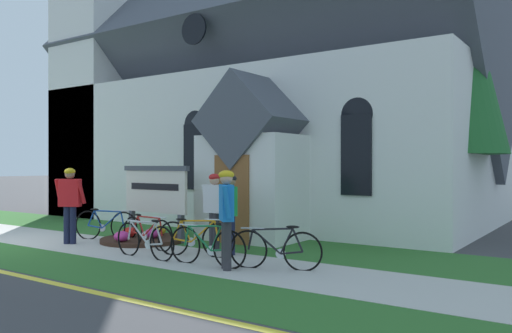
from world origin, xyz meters
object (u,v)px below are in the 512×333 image
Objects in this scene: cyclist_in_blue_jersey at (214,206)px; bicycle_yellow at (106,225)px; bicycle_red at (207,246)px; cyclist_in_yellow_jersey at (231,208)px; bicycle_orange at (145,240)px; cyclist_in_green_jersey at (226,211)px; bicycle_black at (147,232)px; roadside_conifer at (451,36)px; bicycle_green at (195,238)px; cyclist_in_red_jersey at (70,199)px; church_sign at (155,191)px; bicycle_silver at (276,249)px.

bicycle_yellow is at bearing -174.54° from cyclist_in_blue_jersey.
cyclist_in_yellow_jersey is at bearing 107.02° from bicycle_red.
bicycle_orange is 0.97× the size of cyclist_in_green_jersey.
bicycle_black is 1.00× the size of cyclist_in_green_jersey.
bicycle_yellow is 1.01× the size of cyclist_in_yellow_jersey.
cyclist_in_yellow_jersey is 1.53m from cyclist_in_green_jersey.
bicycle_orange is 9.27m from roadside_conifer.
cyclist_in_blue_jersey is (-1.45, 1.43, -0.07)m from cyclist_in_green_jersey.
bicycle_green is 0.99× the size of cyclist_in_blue_jersey.
bicycle_red is 1.03× the size of cyclist_in_blue_jersey.
bicycle_green is at bearing -4.09° from bicycle_black.
roadside_conifer is at bearing 49.34° from bicycle_black.
cyclist_in_green_jersey reaches higher than bicycle_black.
bicycle_red is at bearing -1.88° from cyclist_in_red_jersey.
roadside_conifer reaches higher than church_sign.
church_sign is at bearing 163.05° from bicycle_silver.
bicycle_silver is 1.84m from cyclist_in_yellow_jersey.
cyclist_in_yellow_jersey is at bearing 48.21° from bicycle_orange.
bicycle_silver is at bearing -22.80° from cyclist_in_blue_jersey.
bicycle_green is at bearing -7.49° from bicycle_yellow.
church_sign reaches higher than cyclist_in_red_jersey.
church_sign is 1.36× the size of bicycle_green.
church_sign is 4.15m from cyclist_in_green_jersey.
bicycle_silver is at bearing -4.29° from bicycle_black.
bicycle_orange is at bearing -133.78° from bicycle_green.
cyclist_in_red_jersey is (-0.17, -0.90, 0.69)m from bicycle_yellow.
bicycle_yellow is 5.41m from bicycle_silver.
cyclist_in_red_jersey reaches higher than cyclist_in_yellow_jersey.
roadside_conifer is (4.21, 6.69, 4.85)m from bicycle_orange.
bicycle_yellow reaches higher than bicycle_black.
bicycle_black is 0.98× the size of cyclist_in_red_jersey.
bicycle_silver reaches higher than bicycle_yellow.
bicycle_silver is at bearing 3.09° from cyclist_in_red_jersey.
cyclist_in_green_jersey is (-0.70, -0.52, 0.68)m from bicycle_silver.
cyclist_in_green_jersey is at bearing -55.14° from cyclist_in_yellow_jersey.
bicycle_orange is (0.83, -0.83, -0.00)m from bicycle_black.
bicycle_silver reaches higher than bicycle_orange.
church_sign is 1.28× the size of cyclist_in_green_jersey.
roadside_conifer is at bearing 57.85° from bicycle_orange.
bicycle_green is 1.00× the size of cyclist_in_yellow_jersey.
church_sign is at bearing 37.43° from bicycle_yellow.
church_sign is at bearing 55.23° from cyclist_in_red_jersey.
bicycle_orange is at bearing -178.91° from cyclist_in_green_jersey.
bicycle_red is 1.08× the size of bicycle_silver.
cyclist_in_blue_jersey reaches higher than bicycle_orange.
cyclist_in_red_jersey is at bearing -172.54° from bicycle_green.
bicycle_red is at bearing 170.96° from cyclist_in_green_jersey.
bicycle_black is 1.02× the size of bicycle_orange.
cyclist_in_green_jersey is at bearing -26.98° from bicycle_green.
bicycle_silver is at bearing -6.34° from bicycle_yellow.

